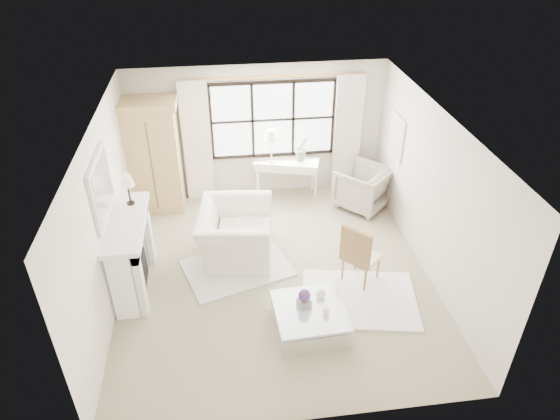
{
  "coord_description": "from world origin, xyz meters",
  "views": [
    {
      "loc": [
        -0.76,
        -6.37,
        5.38
      ],
      "look_at": [
        0.11,
        0.2,
        1.12
      ],
      "focal_mm": 32.0,
      "sensor_mm": 36.0,
      "label": 1
    }
  ],
  "objects_px": {
    "console_table": "(286,178)",
    "club_armchair": "(235,233)",
    "coffee_table": "(310,319)",
    "armoire": "(153,156)"
  },
  "relations": [
    {
      "from": "console_table",
      "to": "coffee_table",
      "type": "relative_size",
      "value": 1.31
    },
    {
      "from": "console_table",
      "to": "coffee_table",
      "type": "bearing_deg",
      "value": -77.61
    },
    {
      "from": "coffee_table",
      "to": "armoire",
      "type": "bearing_deg",
      "value": 120.17
    },
    {
      "from": "armoire",
      "to": "club_armchair",
      "type": "bearing_deg",
      "value": -49.5
    },
    {
      "from": "coffee_table",
      "to": "console_table",
      "type": "bearing_deg",
      "value": 84.19
    },
    {
      "from": "armoire",
      "to": "coffee_table",
      "type": "height_order",
      "value": "armoire"
    },
    {
      "from": "club_armchair",
      "to": "coffee_table",
      "type": "xyz_separation_m",
      "value": [
        0.95,
        -1.91,
        -0.27
      ]
    },
    {
      "from": "armoire",
      "to": "club_armchair",
      "type": "distance_m",
      "value": 2.37
    },
    {
      "from": "console_table",
      "to": "club_armchair",
      "type": "xyz_separation_m",
      "value": [
        -1.14,
        -1.89,
        0.05
      ]
    },
    {
      "from": "club_armchair",
      "to": "armoire",
      "type": "bearing_deg",
      "value": 47.41
    }
  ]
}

